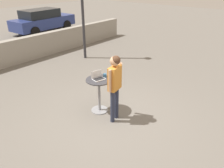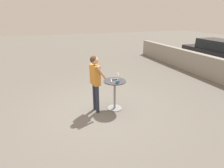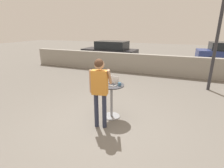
{
  "view_description": "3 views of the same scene",
  "coord_description": "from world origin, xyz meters",
  "px_view_note": "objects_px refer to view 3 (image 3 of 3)",
  "views": [
    {
      "loc": [
        -3.74,
        -3.12,
        3.43
      ],
      "look_at": [
        0.19,
        0.16,
        0.91
      ],
      "focal_mm": 35.0,
      "sensor_mm": 36.0,
      "label": 1
    },
    {
      "loc": [
        4.8,
        -1.28,
        2.86
      ],
      "look_at": [
        0.03,
        0.45,
        0.86
      ],
      "focal_mm": 28.0,
      "sensor_mm": 36.0,
      "label": 2
    },
    {
      "loc": [
        1.75,
        -3.69,
        2.48
      ],
      "look_at": [
        0.24,
        0.13,
        1.13
      ],
      "focal_mm": 28.0,
      "sensor_mm": 36.0,
      "label": 3
    }
  ],
  "objects_px": {
    "laptop": "(112,83)",
    "coffee_mug": "(119,84)",
    "cafe_table": "(112,97)",
    "parked_car_further_down": "(110,51)",
    "street_lamp": "(223,3)",
    "standing_person": "(100,85)"
  },
  "relations": [
    {
      "from": "standing_person",
      "to": "laptop",
      "type": "bearing_deg",
      "value": 83.05
    },
    {
      "from": "coffee_mug",
      "to": "street_lamp",
      "type": "distance_m",
      "value": 5.01
    },
    {
      "from": "coffee_mug",
      "to": "street_lamp",
      "type": "relative_size",
      "value": 0.02
    },
    {
      "from": "laptop",
      "to": "coffee_mug",
      "type": "bearing_deg",
      "value": -11.25
    },
    {
      "from": "coffee_mug",
      "to": "street_lamp",
      "type": "height_order",
      "value": "street_lamp"
    },
    {
      "from": "cafe_table",
      "to": "coffee_mug",
      "type": "height_order",
      "value": "coffee_mug"
    },
    {
      "from": "cafe_table",
      "to": "laptop",
      "type": "relative_size",
      "value": 2.64
    },
    {
      "from": "coffee_mug",
      "to": "standing_person",
      "type": "xyz_separation_m",
      "value": [
        -0.3,
        -0.59,
        0.13
      ]
    },
    {
      "from": "coffee_mug",
      "to": "parked_car_further_down",
      "type": "relative_size",
      "value": 0.03
    },
    {
      "from": "cafe_table",
      "to": "laptop",
      "type": "distance_m",
      "value": 0.4
    },
    {
      "from": "parked_car_further_down",
      "to": "cafe_table",
      "type": "bearing_deg",
      "value": -67.7
    },
    {
      "from": "coffee_mug",
      "to": "parked_car_further_down",
      "type": "bearing_deg",
      "value": 113.72
    },
    {
      "from": "standing_person",
      "to": "parked_car_further_down",
      "type": "relative_size",
      "value": 0.44
    },
    {
      "from": "cafe_table",
      "to": "parked_car_further_down",
      "type": "distance_m",
      "value": 8.41
    },
    {
      "from": "standing_person",
      "to": "cafe_table",
      "type": "bearing_deg",
      "value": 83.63
    },
    {
      "from": "laptop",
      "to": "coffee_mug",
      "type": "height_order",
      "value": "laptop"
    },
    {
      "from": "laptop",
      "to": "parked_car_further_down",
      "type": "bearing_deg",
      "value": 112.46
    },
    {
      "from": "standing_person",
      "to": "street_lamp",
      "type": "bearing_deg",
      "value": 54.89
    },
    {
      "from": "cafe_table",
      "to": "coffee_mug",
      "type": "bearing_deg",
      "value": -1.69
    },
    {
      "from": "cafe_table",
      "to": "coffee_mug",
      "type": "distance_m",
      "value": 0.46
    },
    {
      "from": "street_lamp",
      "to": "cafe_table",
      "type": "bearing_deg",
      "value": -128.73
    },
    {
      "from": "laptop",
      "to": "parked_car_further_down",
      "type": "xyz_separation_m",
      "value": [
        -3.2,
        7.75,
        -0.24
      ]
    }
  ]
}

